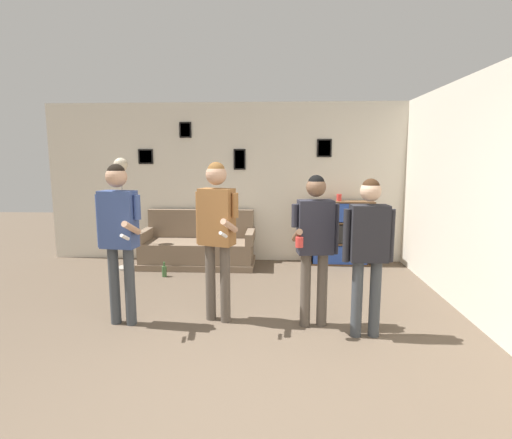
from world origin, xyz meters
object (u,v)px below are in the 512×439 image
at_px(bottle_on_floor, 164,271).
at_px(drinking_cup, 339,198).
at_px(bookshelf, 340,233).
at_px(person_spectator_near_bookshelf, 368,242).
at_px(floor_lamp, 122,188).
at_px(couch, 198,248).
at_px(person_watcher_holding_cup, 315,236).
at_px(person_player_foreground_center, 217,224).
at_px(person_player_foreground_left, 119,227).

relative_size(bottle_on_floor, drinking_cup, 1.99).
relative_size(bookshelf, person_spectator_near_bookshelf, 0.68).
relative_size(floor_lamp, bottle_on_floor, 7.83).
bearing_deg(drinking_cup, couch, -175.23).
distance_m(person_watcher_holding_cup, drinking_cup, 2.63).
relative_size(person_player_foreground_center, person_spectator_near_bookshelf, 1.10).
bearing_deg(person_watcher_holding_cup, floor_lamp, 143.96).
bearing_deg(bottle_on_floor, person_player_foreground_center, -56.37).
distance_m(bookshelf, person_player_foreground_left, 3.80).
xyz_separation_m(bookshelf, bottle_on_floor, (-2.75, -0.89, -0.44)).
xyz_separation_m(bookshelf, person_player_foreground_left, (-2.71, -2.62, 0.53)).
bearing_deg(person_watcher_holding_cup, couch, 125.87).
bearing_deg(bookshelf, couch, -175.30).
xyz_separation_m(person_watcher_holding_cup, drinking_cup, (0.63, 2.55, 0.15)).
xyz_separation_m(bookshelf, person_player_foreground_center, (-1.70, -2.47, 0.54)).
distance_m(person_player_foreground_center, drinking_cup, 2.98).
distance_m(person_player_foreground_center, person_spectator_near_bookshelf, 1.57).
bearing_deg(person_player_foreground_center, drinking_cup, 56.00).
bearing_deg(couch, person_player_foreground_center, -73.70).
bearing_deg(person_watcher_holding_cup, person_player_foreground_left, -178.15).
height_order(floor_lamp, person_spectator_near_bookshelf, floor_lamp).
height_order(bottle_on_floor, drinking_cup, drinking_cup).
height_order(couch, bottle_on_floor, couch).
bearing_deg(floor_lamp, couch, 14.21).
relative_size(person_player_foreground_center, drinking_cup, 15.23).
bearing_deg(person_watcher_holding_cup, person_spectator_near_bookshelf, -24.88).
xyz_separation_m(couch, bookshelf, (2.36, 0.19, 0.24)).
bearing_deg(drinking_cup, bookshelf, -0.71).
distance_m(bottle_on_floor, drinking_cup, 3.05).
bearing_deg(person_spectator_near_bookshelf, person_player_foreground_left, 176.31).
height_order(person_watcher_holding_cup, drinking_cup, person_watcher_holding_cup).
xyz_separation_m(person_player_foreground_left, person_player_foreground_center, (1.01, 0.15, 0.01)).
relative_size(person_spectator_near_bookshelf, bottle_on_floor, 6.98).
bearing_deg(bookshelf, bottle_on_floor, -162.16).
bearing_deg(person_watcher_holding_cup, drinking_cup, 76.15).
bearing_deg(person_spectator_near_bookshelf, person_watcher_holding_cup, 155.12).
height_order(person_player_foreground_left, bottle_on_floor, person_player_foreground_left).
distance_m(person_spectator_near_bookshelf, drinking_cup, 2.79).
relative_size(person_player_foreground_left, person_player_foreground_center, 0.99).
bearing_deg(person_player_foreground_left, person_spectator_near_bookshelf, -3.69).
distance_m(person_spectator_near_bookshelf, bottle_on_floor, 3.33).
bearing_deg(person_player_foreground_center, bottle_on_floor, 123.63).
xyz_separation_m(person_player_foreground_center, bottle_on_floor, (-1.05, 1.59, -0.99)).
height_order(person_player_foreground_center, person_watcher_holding_cup, person_player_foreground_center).
xyz_separation_m(person_player_foreground_left, person_watcher_holding_cup, (2.05, 0.07, -0.08)).
bearing_deg(person_player_foreground_center, floor_lamp, 132.22).
bearing_deg(couch, drinking_cup, 4.77).
bearing_deg(floor_lamp, person_player_foreground_center, -47.78).
height_order(person_player_foreground_left, person_watcher_holding_cup, person_player_foreground_left).
height_order(person_watcher_holding_cup, bottle_on_floor, person_watcher_holding_cup).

